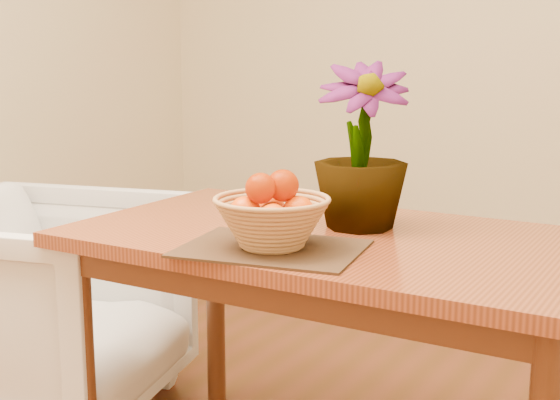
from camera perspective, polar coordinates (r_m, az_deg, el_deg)
The scene contains 7 objects.
wall_back at distance 3.87m, azimuth 17.47°, elevation 12.18°, with size 4.00×0.02×2.70m, color beige.
table at distance 2.09m, azimuth 4.05°, elevation -4.78°, with size 1.40×0.80×0.75m.
placemat at distance 1.89m, azimuth -0.59°, elevation -3.57°, with size 0.43×0.32×0.01m, color #382214.
wicker_basket at distance 1.88m, azimuth -0.60°, elevation -1.78°, with size 0.28×0.28×0.12m.
orange_pile at distance 1.87m, azimuth -0.57°, elevation -0.03°, with size 0.18×0.18×0.14m.
potted_plant at distance 2.10m, azimuth 5.95°, elevation 3.96°, with size 0.25×0.25×0.45m, color #1C4E16.
armchair at distance 2.75m, azimuth -17.00°, elevation -6.80°, with size 0.80×0.75×0.83m, color #866C5C.
Camera 1 is at (0.89, -1.51, 1.22)m, focal length 50.00 mm.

